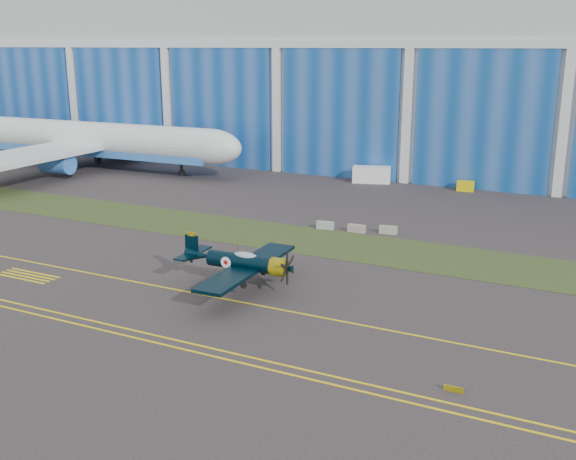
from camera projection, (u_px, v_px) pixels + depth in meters
The scene contains 15 objects.
ground at pixel (242, 279), 60.96m from camera, with size 260.00×260.00×0.00m, color #3A3133.
grass_median at pixel (307, 240), 73.03m from camera, with size 260.00×10.00×0.02m, color #475128.
hangar at pixel (446, 77), 118.88m from camera, with size 220.00×45.70×30.00m.
taxiway_centreline at pixel (212, 296), 56.65m from camera, with size 200.00×0.20×0.02m, color yellow.
edge_line_near at pixel (140, 339), 48.46m from camera, with size 80.00×0.20×0.02m, color yellow.
edge_line_far at pixel (149, 334), 49.32m from camera, with size 80.00×0.20×0.02m, color yellow.
hold_short_ladder at pixel (28, 276), 61.75m from camera, with size 6.00×2.40×0.02m, color yellow, non-canonical shape.
guard_board_right at pixel (454, 389), 41.08m from camera, with size 1.20×0.15×0.35m, color yellow.
warbird at pixel (241, 262), 57.59m from camera, with size 12.08×14.38×4.14m.
jetliner at pixel (90, 102), 112.91m from camera, with size 66.09×56.66×22.43m.
shipping_container at pixel (371, 175), 103.24m from camera, with size 5.73×2.29×2.48m, color white.
tug at pixel (465, 186), 97.55m from camera, with size 2.40×1.50×1.40m, color #E0C508.
barrier_a at pixel (325, 225), 77.26m from camera, with size 2.00×0.60×0.90m, color #8B9E91.
barrier_b at pixel (356, 229), 75.91m from camera, with size 2.00×0.60×0.90m, color gray.
barrier_c at pixel (388, 230), 75.38m from camera, with size 2.00×0.60×0.90m, color gray.
Camera 1 is at (29.52, -49.64, 20.45)m, focal length 42.00 mm.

